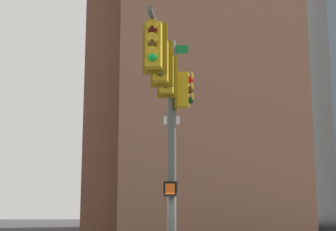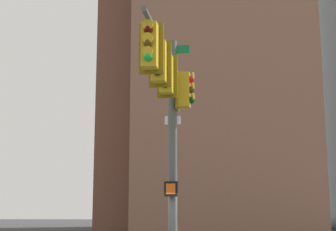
{
  "view_description": "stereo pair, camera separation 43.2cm",
  "coord_description": "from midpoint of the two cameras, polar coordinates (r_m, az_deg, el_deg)",
  "views": [
    {
      "loc": [
        -14.42,
        -0.35,
        2.05
      ],
      "look_at": [
        -1.17,
        0.02,
        4.51
      ],
      "focal_mm": 54.57,
      "sensor_mm": 36.0,
      "label": 1
    },
    {
      "loc": [
        -14.4,
        -0.78,
        2.05
      ],
      "look_at": [
        -1.17,
        0.02,
        4.51
      ],
      "focal_mm": 54.57,
      "sensor_mm": 36.0,
      "label": 2
    }
  ],
  "objects": [
    {
      "name": "building_brick_midblock",
      "position": [
        55.84,
        4.06,
        10.83
      ],
      "size": [
        23.89,
        15.43,
        44.69
      ],
      "primitive_type": "cube",
      "color": "#845B47",
      "rests_on": "ground_plane"
    },
    {
      "name": "signal_pole_assembly",
      "position": [
        13.29,
        -0.85,
        1.19
      ],
      "size": [
        4.75,
        1.19,
        6.86
      ],
      "rotation": [
        0.0,
        0.0,
        3.06
      ],
      "color": "#4C514C",
      "rests_on": "ground_plane"
    }
  ]
}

